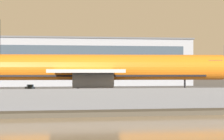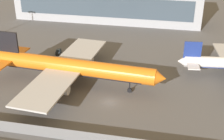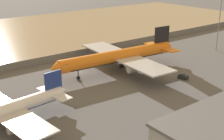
{
  "view_description": "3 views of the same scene",
  "coord_description": "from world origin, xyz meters",
  "views": [
    {
      "loc": [
        -20.61,
        -67.25,
        5.03
      ],
      "look_at": [
        -8.83,
        5.55,
        4.87
      ],
      "focal_mm": 70.0,
      "sensor_mm": 36.0,
      "label": 1
    },
    {
      "loc": [
        13.83,
        -64.39,
        41.96
      ],
      "look_at": [
        -0.95,
        7.49,
        5.22
      ],
      "focal_mm": 50.0,
      "sensor_mm": 36.0,
      "label": 2
    },
    {
      "loc": [
        52.63,
        86.53,
        36.11
      ],
      "look_at": [
        -3.25,
        14.04,
        3.98
      ],
      "focal_mm": 50.0,
      "sensor_mm": 36.0,
      "label": 3
    }
  ],
  "objects": [
    {
      "name": "terminal_building",
      "position": [
        -15.2,
        65.86,
        7.25
      ],
      "size": [
        80.44,
        14.7,
        14.46
      ],
      "color": "#9EA3AD",
      "rests_on": "ground"
    },
    {
      "name": "perimeter_fence",
      "position": [
        0.0,
        -16.0,
        1.36
      ],
      "size": [
        280.0,
        0.1,
        2.73
      ],
      "color": "slate",
      "rests_on": "ground"
    },
    {
      "name": "cargo_jet_orange",
      "position": [
        -12.17,
        7.06,
        5.15
      ],
      "size": [
        49.72,
        43.17,
        13.5
      ],
      "color": "orange",
      "rests_on": "ground"
    },
    {
      "name": "ground_plane",
      "position": [
        0.0,
        0.0,
        0.0
      ],
      "size": [
        500.0,
        500.0,
        0.0
      ],
      "primitive_type": "plane",
      "color": "#565659"
    },
    {
      "name": "baggage_tug",
      "position": [
        -23.05,
        25.96,
        0.81
      ],
      "size": [
        2.25,
        3.47,
        1.8
      ],
      "color": "#1E2328",
      "rests_on": "ground"
    }
  ]
}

